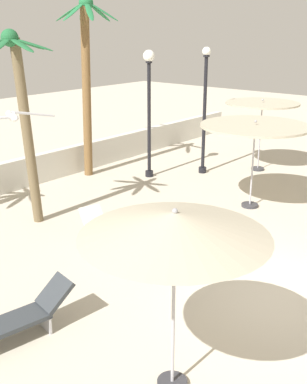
# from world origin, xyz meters

# --- Properties ---
(ground_plane) EXTENTS (56.00, 56.00, 0.00)m
(ground_plane) POSITION_xyz_m (0.00, 0.00, 0.00)
(ground_plane) COLOR beige
(boundary_wall) EXTENTS (25.20, 0.30, 0.97)m
(boundary_wall) POSITION_xyz_m (0.00, 9.59, 0.49)
(boundary_wall) COLOR silver
(boundary_wall) RESTS_ON ground_plane
(patio_umbrella_0) EXTENTS (3.08, 3.08, 2.57)m
(patio_umbrella_0) POSITION_xyz_m (3.92, 2.93, 2.32)
(patio_umbrella_0) COLOR #333338
(patio_umbrella_0) RESTS_ON ground_plane
(patio_umbrella_1) EXTENTS (2.57, 2.57, 2.81)m
(patio_umbrella_1) POSITION_xyz_m (-3.42, 0.13, 2.56)
(patio_umbrella_1) COLOR #333338
(patio_umbrella_1) RESTS_ON ground_plane
(patio_umbrella_3) EXTENTS (2.59, 2.59, 2.61)m
(patio_umbrella_3) POSITION_xyz_m (7.50, 4.60, 2.34)
(patio_umbrella_3) COLOR #333338
(patio_umbrella_3) RESTS_ON ground_plane
(palm_tree_1) EXTENTS (2.16, 1.96, 5.98)m
(palm_tree_1) POSITION_xyz_m (3.19, 8.97, 3.62)
(palm_tree_1) COLOR brown
(palm_tree_1) RESTS_ON ground_plane
(palm_tree_3) EXTENTS (2.00, 2.04, 4.98)m
(palm_tree_3) POSITION_xyz_m (-0.96, 6.82, 3.15)
(palm_tree_3) COLOR brown
(palm_tree_3) RESTS_ON ground_plane
(lamp_post_0) EXTENTS (0.30, 0.30, 4.39)m
(lamp_post_0) POSITION_xyz_m (5.90, 5.98, 2.37)
(lamp_post_0) COLOR black
(lamp_post_0) RESTS_ON ground_plane
(lamp_post_1) EXTENTS (0.39, 0.39, 4.31)m
(lamp_post_1) POSITION_xyz_m (4.31, 7.16, 2.74)
(lamp_post_1) COLOR black
(lamp_post_1) RESTS_ON ground_plane
(lounge_chair_0) EXTENTS (1.09, 1.97, 0.84)m
(lounge_chair_0) POSITION_xyz_m (-0.83, 4.12, 0.39)
(lounge_chair_0) COLOR #B7B7BC
(lounge_chair_0) RESTS_ON ground_plane
(lounge_chair_1) EXTENTS (1.95, 0.88, 0.84)m
(lounge_chair_1) POSITION_xyz_m (-4.14, 2.82, 0.39)
(lounge_chair_1) COLOR #B7B7BC
(lounge_chair_1) RESTS_ON ground_plane
(seagull_0) EXTENTS (1.26, 0.46, 0.15)m
(seagull_0) POSITION_xyz_m (-3.92, 2.81, 3.75)
(seagull_0) COLOR white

